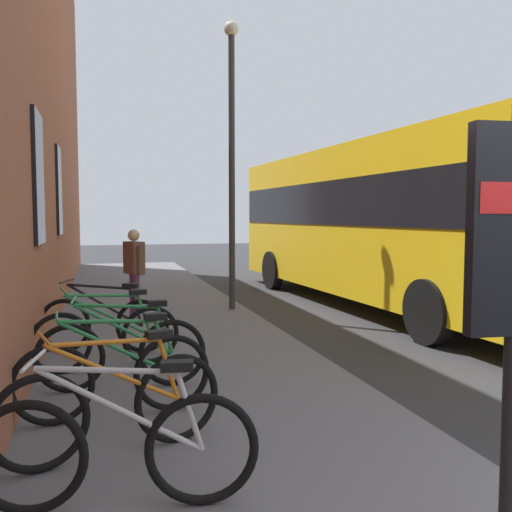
{
  "coord_description": "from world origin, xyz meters",
  "views": [
    {
      "loc": [
        -1.69,
        2.76,
        1.94
      ],
      "look_at": [
        4.87,
        0.9,
        1.44
      ],
      "focal_mm": 38.55,
      "sensor_mm": 36.0,
      "label": 1
    }
  ],
  "objects_px": {
    "bicycle_nearest_sign": "(118,449)",
    "bicycle_far_end": "(123,353)",
    "bicycle_leaning_wall": "(116,375)",
    "bicycle_end_of_row": "(108,336)",
    "pedestrian_crossing_street": "(134,263)",
    "street_lamp": "(232,142)",
    "bicycle_beside_lamp": "(114,406)",
    "bicycle_by_door": "(104,323)",
    "city_bus": "(380,217)"
  },
  "relations": [
    {
      "from": "bicycle_leaning_wall",
      "to": "street_lamp",
      "type": "xyz_separation_m",
      "value": [
        5.37,
        -2.36,
        2.85
      ]
    },
    {
      "from": "bicycle_by_door",
      "to": "city_bus",
      "type": "bearing_deg",
      "value": -61.96
    },
    {
      "from": "bicycle_leaning_wall",
      "to": "bicycle_far_end",
      "type": "bearing_deg",
      "value": -6.57
    },
    {
      "from": "bicycle_beside_lamp",
      "to": "pedestrian_crossing_street",
      "type": "bearing_deg",
      "value": -4.87
    },
    {
      "from": "bicycle_far_end",
      "to": "bicycle_by_door",
      "type": "bearing_deg",
      "value": 6.15
    },
    {
      "from": "street_lamp",
      "to": "city_bus",
      "type": "bearing_deg",
      "value": -86.69
    },
    {
      "from": "bicycle_far_end",
      "to": "city_bus",
      "type": "xyz_separation_m",
      "value": [
        4.73,
        -5.56,
        1.41
      ]
    },
    {
      "from": "bicycle_beside_lamp",
      "to": "city_bus",
      "type": "height_order",
      "value": "city_bus"
    },
    {
      "from": "bicycle_nearest_sign",
      "to": "bicycle_end_of_row",
      "type": "xyz_separation_m",
      "value": [
        3.29,
        0.02,
        0.0
      ]
    },
    {
      "from": "bicycle_far_end",
      "to": "city_bus",
      "type": "distance_m",
      "value": 7.44
    },
    {
      "from": "bicycle_end_of_row",
      "to": "pedestrian_crossing_street",
      "type": "bearing_deg",
      "value": -8.51
    },
    {
      "from": "street_lamp",
      "to": "bicycle_nearest_sign",
      "type": "bearing_deg",
      "value": 161.16
    },
    {
      "from": "bicycle_by_door",
      "to": "city_bus",
      "type": "xyz_separation_m",
      "value": [
        3.06,
        -5.74,
        1.41
      ]
    },
    {
      "from": "bicycle_nearest_sign",
      "to": "bicycle_far_end",
      "type": "xyz_separation_m",
      "value": [
        2.45,
        -0.12,
        0.0
      ]
    },
    {
      "from": "street_lamp",
      "to": "bicycle_far_end",
      "type": "bearing_deg",
      "value": 153.54
    },
    {
      "from": "bicycle_nearest_sign",
      "to": "bicycle_end_of_row",
      "type": "height_order",
      "value": "same"
    },
    {
      "from": "bicycle_far_end",
      "to": "bicycle_end_of_row",
      "type": "xyz_separation_m",
      "value": [
        0.84,
        0.14,
        0.0
      ]
    },
    {
      "from": "bicycle_leaning_wall",
      "to": "bicycle_by_door",
      "type": "bearing_deg",
      "value": 1.94
    },
    {
      "from": "bicycle_beside_lamp",
      "to": "bicycle_far_end",
      "type": "xyz_separation_m",
      "value": [
        1.65,
        -0.13,
        0.0
      ]
    },
    {
      "from": "bicycle_beside_lamp",
      "to": "street_lamp",
      "type": "height_order",
      "value": "street_lamp"
    },
    {
      "from": "pedestrian_crossing_street",
      "to": "street_lamp",
      "type": "distance_m",
      "value": 2.96
    },
    {
      "from": "bicycle_nearest_sign",
      "to": "bicycle_leaning_wall",
      "type": "distance_m",
      "value": 1.61
    },
    {
      "from": "bicycle_nearest_sign",
      "to": "bicycle_leaning_wall",
      "type": "height_order",
      "value": "same"
    },
    {
      "from": "pedestrian_crossing_street",
      "to": "bicycle_far_end",
      "type": "bearing_deg",
      "value": 174.99
    },
    {
      "from": "bicycle_nearest_sign",
      "to": "bicycle_far_end",
      "type": "distance_m",
      "value": 2.45
    },
    {
      "from": "bicycle_by_door",
      "to": "street_lamp",
      "type": "height_order",
      "value": "street_lamp"
    },
    {
      "from": "bicycle_far_end",
      "to": "bicycle_nearest_sign",
      "type": "bearing_deg",
      "value": 177.12
    },
    {
      "from": "bicycle_nearest_sign",
      "to": "pedestrian_crossing_street",
      "type": "height_order",
      "value": "pedestrian_crossing_street"
    },
    {
      "from": "bicycle_end_of_row",
      "to": "street_lamp",
      "type": "xyz_separation_m",
      "value": [
        3.7,
        -2.4,
        2.85
      ]
    },
    {
      "from": "city_bus",
      "to": "pedestrian_crossing_street",
      "type": "relative_size",
      "value": 6.72
    },
    {
      "from": "bicycle_beside_lamp",
      "to": "bicycle_leaning_wall",
      "type": "xyz_separation_m",
      "value": [
        0.82,
        -0.03,
        0.0
      ]
    },
    {
      "from": "bicycle_far_end",
      "to": "pedestrian_crossing_street",
      "type": "relative_size",
      "value": 1.12
    },
    {
      "from": "bicycle_end_of_row",
      "to": "pedestrian_crossing_street",
      "type": "relative_size",
      "value": 1.11
    },
    {
      "from": "bicycle_beside_lamp",
      "to": "bicycle_leaning_wall",
      "type": "distance_m",
      "value": 0.82
    },
    {
      "from": "pedestrian_crossing_street",
      "to": "bicycle_beside_lamp",
      "type": "bearing_deg",
      "value": 175.13
    },
    {
      "from": "city_bus",
      "to": "bicycle_beside_lamp",
      "type": "bearing_deg",
      "value": 138.27
    },
    {
      "from": "city_bus",
      "to": "street_lamp",
      "type": "height_order",
      "value": "street_lamp"
    },
    {
      "from": "city_bus",
      "to": "pedestrian_crossing_street",
      "type": "distance_m",
      "value": 5.27
    },
    {
      "from": "bicycle_beside_lamp",
      "to": "bicycle_far_end",
      "type": "height_order",
      "value": "same"
    },
    {
      "from": "bicycle_nearest_sign",
      "to": "street_lamp",
      "type": "bearing_deg",
      "value": -18.84
    },
    {
      "from": "bicycle_far_end",
      "to": "bicycle_by_door",
      "type": "xyz_separation_m",
      "value": [
        1.67,
        0.18,
        0.0
      ]
    },
    {
      "from": "bicycle_nearest_sign",
      "to": "bicycle_end_of_row",
      "type": "relative_size",
      "value": 1.0
    },
    {
      "from": "bicycle_end_of_row",
      "to": "city_bus",
      "type": "xyz_separation_m",
      "value": [
        3.89,
        -5.7,
        1.41
      ]
    },
    {
      "from": "bicycle_leaning_wall",
      "to": "bicycle_far_end",
      "type": "xyz_separation_m",
      "value": [
        0.83,
        -0.1,
        0.0
      ]
    },
    {
      "from": "bicycle_nearest_sign",
      "to": "bicycle_leaning_wall",
      "type": "xyz_separation_m",
      "value": [
        1.61,
        -0.03,
        0.0
      ]
    },
    {
      "from": "bicycle_leaning_wall",
      "to": "bicycle_by_door",
      "type": "distance_m",
      "value": 2.51
    },
    {
      "from": "bicycle_far_end",
      "to": "pedestrian_crossing_street",
      "type": "distance_m",
      "value": 4.33
    },
    {
      "from": "bicycle_by_door",
      "to": "bicycle_far_end",
      "type": "bearing_deg",
      "value": -173.85
    },
    {
      "from": "bicycle_end_of_row",
      "to": "city_bus",
      "type": "distance_m",
      "value": 7.04
    },
    {
      "from": "bicycle_far_end",
      "to": "bicycle_by_door",
      "type": "height_order",
      "value": "same"
    }
  ]
}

